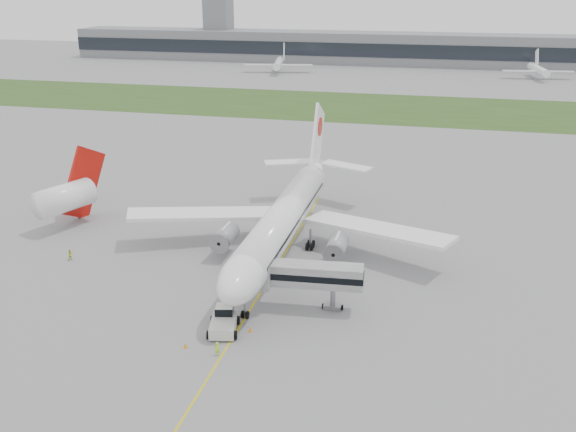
% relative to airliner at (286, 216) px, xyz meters
% --- Properties ---
extents(ground, '(600.00, 600.00, 0.00)m').
position_rel_airliner_xyz_m(ground, '(0.00, -4.87, -5.66)').
color(ground, gray).
rests_on(ground, ground).
extents(apron_markings, '(70.00, 70.00, 0.04)m').
position_rel_airliner_xyz_m(apron_markings, '(0.00, -9.87, -5.66)').
color(apron_markings, gold).
rests_on(apron_markings, ground).
extents(grass_strip, '(600.00, 50.00, 0.02)m').
position_rel_airliner_xyz_m(grass_strip, '(0.00, 115.13, -5.65)').
color(grass_strip, '#2B481B').
rests_on(grass_strip, ground).
extents(terminal_building, '(320.00, 22.30, 14.00)m').
position_rel_airliner_xyz_m(terminal_building, '(0.00, 225.00, 1.34)').
color(terminal_building, slate).
rests_on(terminal_building, ground).
extents(control_tower, '(12.00, 12.00, 56.00)m').
position_rel_airliner_xyz_m(control_tower, '(-90.00, 227.13, -5.66)').
color(control_tower, slate).
rests_on(control_tower, ground).
extents(airliner, '(48.13, 53.95, 17.88)m').
position_rel_airliner_xyz_m(airliner, '(0.00, 0.00, 0.00)').
color(airliner, white).
rests_on(airliner, ground).
extents(pushback_tug, '(4.18, 5.39, 2.51)m').
position_rel_airliner_xyz_m(pushback_tug, '(-1.52, -22.95, -4.50)').
color(pushback_tug, silver).
rests_on(pushback_tug, ground).
extents(jet_bridge, '(13.10, 4.75, 6.07)m').
position_rel_airliner_xyz_m(jet_bridge, '(6.21, -16.12, -1.17)').
color(jet_bridge, '#B2B2B5').
rests_on(jet_bridge, ground).
extents(safety_cone_left, '(0.45, 0.45, 0.61)m').
position_rel_airliner_xyz_m(safety_cone_left, '(-4.31, -27.58, -5.35)').
color(safety_cone_left, orange).
rests_on(safety_cone_left, ground).
extents(safety_cone_right, '(0.45, 0.45, 0.61)m').
position_rel_airliner_xyz_m(safety_cone_right, '(1.51, -22.72, -5.35)').
color(safety_cone_right, orange).
rests_on(safety_cone_right, ground).
extents(ground_crew_near, '(0.69, 0.68, 1.61)m').
position_rel_airliner_xyz_m(ground_crew_near, '(-0.47, -28.16, -4.86)').
color(ground_crew_near, '#BDF829').
rests_on(ground_crew_near, ground).
extents(ground_crew_far, '(0.94, 0.99, 1.61)m').
position_rel_airliner_xyz_m(ground_crew_far, '(-28.83, -9.88, -4.85)').
color(ground_crew_far, '#B8C721').
rests_on(ground_crew_far, ground).
extents(neighbor_aircraft, '(7.45, 15.74, 12.75)m').
position_rel_airliner_xyz_m(neighbor_aircraft, '(-36.22, 2.17, -0.61)').
color(neighbor_aircraft, '#B0110A').
rests_on(neighbor_aircraft, ground).
extents(distant_aircraft_left, '(33.09, 30.44, 10.98)m').
position_rel_airliner_xyz_m(distant_aircraft_left, '(-48.75, 184.46, -5.66)').
color(distant_aircraft_left, white).
rests_on(distant_aircraft_left, ground).
extents(distant_aircraft_right, '(30.36, 27.60, 10.47)m').
position_rel_airliner_xyz_m(distant_aircraft_right, '(55.90, 190.53, -5.66)').
color(distant_aircraft_right, white).
rests_on(distant_aircraft_right, ground).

